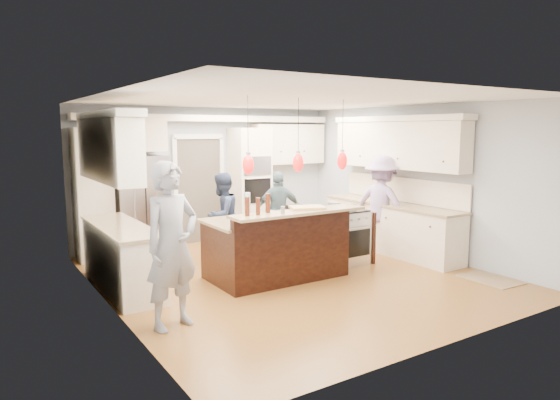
% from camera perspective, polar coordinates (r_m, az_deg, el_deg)
% --- Properties ---
extents(ground_plane, '(6.00, 6.00, 0.00)m').
position_cam_1_polar(ground_plane, '(7.90, 1.39, -8.59)').
color(ground_plane, '#9F642B').
rests_on(ground_plane, ground).
extents(room_shell, '(5.54, 6.04, 2.72)m').
position_cam_1_polar(room_shell, '(7.58, 1.43, 4.70)').
color(room_shell, '#B2BCC6').
rests_on(room_shell, ground).
extents(refrigerator, '(0.90, 0.70, 1.80)m').
position_cam_1_polar(refrigerator, '(9.40, -15.69, -0.59)').
color(refrigerator, '#B7B7BC').
rests_on(refrigerator, ground).
extents(oven_column, '(0.72, 0.69, 2.30)m').
position_cam_1_polar(oven_column, '(10.29, -3.46, 1.83)').
color(oven_column, '#F4E5C6').
rests_on(oven_column, ground).
extents(back_upper_cabinets, '(5.30, 0.61, 2.54)m').
position_cam_1_polar(back_upper_cabinets, '(9.70, -11.52, 4.38)').
color(back_upper_cabinets, '#F4E5C6').
rests_on(back_upper_cabinets, ground).
extents(right_counter_run, '(0.64, 3.10, 2.51)m').
position_cam_1_polar(right_counter_run, '(9.45, 12.74, 0.51)').
color(right_counter_run, '#F4E5C6').
rests_on(right_counter_run, ground).
extents(left_cabinets, '(0.64, 2.30, 2.51)m').
position_cam_1_polar(left_cabinets, '(7.39, -18.15, -1.74)').
color(left_cabinets, '#F4E5C6').
rests_on(left_cabinets, ground).
extents(kitchen_island, '(2.10, 1.46, 1.12)m').
position_cam_1_polar(kitchen_island, '(7.70, -0.44, -5.29)').
color(kitchen_island, black).
rests_on(kitchen_island, ground).
extents(island_range, '(0.82, 0.71, 0.92)m').
position_cam_1_polar(island_range, '(8.58, 7.29, -4.16)').
color(island_range, '#B7B7BC').
rests_on(island_range, ground).
extents(pendant_lights, '(1.75, 0.15, 1.03)m').
position_cam_1_polar(pendant_lights, '(7.02, 2.08, 4.32)').
color(pendant_lights, black).
rests_on(pendant_lights, ground).
extents(person_bar_end, '(0.80, 0.64, 1.92)m').
position_cam_1_polar(person_bar_end, '(5.79, -12.26, -5.11)').
color(person_bar_end, gray).
rests_on(person_bar_end, ground).
extents(person_far_left, '(0.92, 0.86, 1.51)m').
position_cam_1_polar(person_far_left, '(8.88, -6.64, -1.77)').
color(person_far_left, '#2A3753').
rests_on(person_far_left, ground).
extents(person_far_right, '(0.94, 0.66, 1.49)m').
position_cam_1_polar(person_far_right, '(9.45, -0.12, -1.20)').
color(person_far_right, '#4B6369').
rests_on(person_far_right, ground).
extents(person_range_side, '(0.94, 1.29, 1.79)m').
position_cam_1_polar(person_range_side, '(9.38, 11.58, -0.49)').
color(person_range_side, '#AC8FC1').
rests_on(person_range_side, ground).
extents(floor_rug, '(0.62, 0.88, 0.01)m').
position_cam_1_polar(floor_rug, '(8.31, 22.82, -8.35)').
color(floor_rug, '#9A7954').
rests_on(floor_rug, ground).
extents(water_bottle, '(0.08, 0.08, 0.31)m').
position_cam_1_polar(water_bottle, '(6.68, -3.72, -0.46)').
color(water_bottle, silver).
rests_on(water_bottle, kitchen_island).
extents(beer_bottle_a, '(0.08, 0.08, 0.26)m').
position_cam_1_polar(beer_bottle_a, '(6.63, -3.78, -0.75)').
color(beer_bottle_a, '#471B0C').
rests_on(beer_bottle_a, kitchen_island).
extents(beer_bottle_b, '(0.07, 0.07, 0.24)m').
position_cam_1_polar(beer_bottle_b, '(6.70, -2.53, -0.73)').
color(beer_bottle_b, '#471B0C').
rests_on(beer_bottle_b, kitchen_island).
extents(beer_bottle_c, '(0.09, 0.09, 0.27)m').
position_cam_1_polar(beer_bottle_c, '(6.89, -1.41, -0.36)').
color(beer_bottle_c, '#471B0C').
rests_on(beer_bottle_c, kitchen_island).
extents(drink_can, '(0.06, 0.06, 0.11)m').
position_cam_1_polar(drink_can, '(6.79, 0.33, -1.16)').
color(drink_can, '#B7B7BC').
rests_on(drink_can, kitchen_island).
extents(cutting_board, '(0.57, 0.49, 0.04)m').
position_cam_1_polar(cutting_board, '(7.24, 3.11, -0.88)').
color(cutting_board, tan).
rests_on(cutting_board, kitchen_island).
extents(pot_large, '(0.22, 0.22, 0.13)m').
position_cam_1_polar(pot_large, '(8.49, 6.19, -0.67)').
color(pot_large, '#B7B7BC').
rests_on(pot_large, island_range).
extents(pot_small, '(0.19, 0.19, 0.09)m').
position_cam_1_polar(pot_small, '(8.64, 8.15, -0.66)').
color(pot_small, '#B7B7BC').
rests_on(pot_small, island_range).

